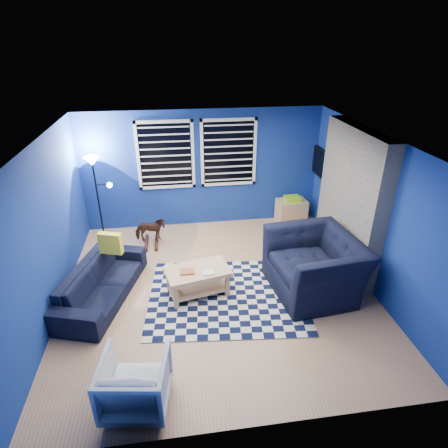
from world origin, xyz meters
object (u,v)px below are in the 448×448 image
(cabinet, at_px, (291,211))
(floor_lamp, at_px, (95,173))
(armchair_bent, at_px, (135,382))
(rocking_horse, at_px, (150,230))
(armchair_big, at_px, (315,265))
(sofa, at_px, (102,282))
(tv, at_px, (323,165))
(coffee_table, at_px, (198,277))

(cabinet, relative_size, floor_lamp, 0.38)
(armchair_bent, xyz_separation_m, rocking_horse, (0.05, 3.69, -0.02))
(armchair_big, relative_size, floor_lamp, 0.86)
(sofa, relative_size, rocking_horse, 3.33)
(armchair_bent, height_order, floor_lamp, floor_lamp)
(tv, relative_size, cabinet, 1.52)
(coffee_table, bearing_deg, armchair_big, -4.13)
(tv, distance_m, sofa, 4.86)
(sofa, distance_m, armchair_bent, 2.17)
(tv, height_order, armchair_big, tv)
(armchair_big, relative_size, armchair_bent, 1.95)
(armchair_big, height_order, floor_lamp, floor_lamp)
(armchair_big, height_order, rocking_horse, armchair_big)
(armchair_big, bearing_deg, coffee_table, -100.70)
(tv, xyz_separation_m, cabinet, (-0.50, 0.25, -1.13))
(armchair_bent, bearing_deg, armchair_big, -138.42)
(armchair_bent, xyz_separation_m, coffee_table, (0.85, 1.92, 0.00))
(coffee_table, bearing_deg, tv, 36.82)
(rocking_horse, distance_m, cabinet, 3.14)
(sofa, xyz_separation_m, coffee_table, (1.52, -0.14, 0.05))
(coffee_table, bearing_deg, cabinet, 45.65)
(sofa, distance_m, floor_lamp, 2.40)
(rocking_horse, distance_m, coffee_table, 1.94)
(floor_lamp, bearing_deg, cabinet, 1.19)
(tv, distance_m, armchair_bent, 5.52)
(tv, relative_size, armchair_bent, 1.33)
(sofa, distance_m, coffee_table, 1.53)
(sofa, height_order, cabinet, cabinet)
(rocking_horse, relative_size, coffee_table, 0.54)
(coffee_table, bearing_deg, floor_lamp, 128.39)
(cabinet, bearing_deg, sofa, -153.39)
(sofa, bearing_deg, rocking_horse, -6.99)
(tv, bearing_deg, armchair_bent, -132.24)
(coffee_table, bearing_deg, rocking_horse, 114.52)
(tv, xyz_separation_m, floor_lamp, (-4.58, 0.17, 0.01))
(cabinet, bearing_deg, tv, -29.77)
(armchair_bent, xyz_separation_m, floor_lamp, (-0.93, 4.18, 1.06))
(cabinet, bearing_deg, coffee_table, -137.73)
(tv, xyz_separation_m, rocking_horse, (-3.59, -0.33, -1.08))
(coffee_table, height_order, floor_lamp, floor_lamp)
(coffee_table, xyz_separation_m, cabinet, (2.29, 2.34, -0.07))
(tv, distance_m, floor_lamp, 4.58)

